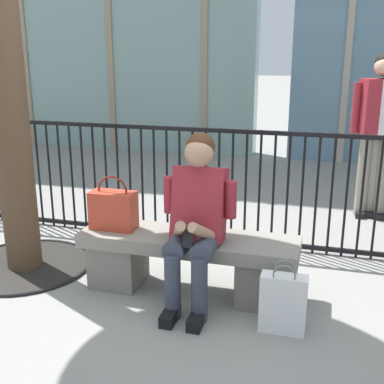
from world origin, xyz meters
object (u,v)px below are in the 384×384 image
(shopping_bag, at_px, (283,303))
(bystander_at_railing, at_px, (379,124))
(stone_bench, at_px, (188,258))
(handbag_on_bench, at_px, (113,209))
(seated_person_with_phone, at_px, (196,216))

(shopping_bag, bearing_deg, bystander_at_railing, 75.03)
(stone_bench, height_order, bystander_at_railing, bystander_at_railing)
(shopping_bag, bearing_deg, handbag_on_bench, 165.29)
(stone_bench, xyz_separation_m, seated_person_with_phone, (0.09, -0.13, 0.38))
(stone_bench, bearing_deg, bystander_at_railing, 57.31)
(stone_bench, xyz_separation_m, shopping_bag, (0.73, -0.35, -0.07))
(seated_person_with_phone, distance_m, handbag_on_bench, 0.69)
(shopping_bag, bearing_deg, stone_bench, 154.13)
(shopping_bag, xyz_separation_m, bystander_at_railing, (0.68, 2.56, 0.80))
(bystander_at_railing, bearing_deg, seated_person_with_phone, -119.50)
(seated_person_with_phone, height_order, handbag_on_bench, seated_person_with_phone)
(seated_person_with_phone, bearing_deg, stone_bench, 126.33)
(handbag_on_bench, xyz_separation_m, bystander_at_railing, (1.99, 2.21, 0.40))
(stone_bench, relative_size, seated_person_with_phone, 1.32)
(stone_bench, relative_size, handbag_on_bench, 3.91)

